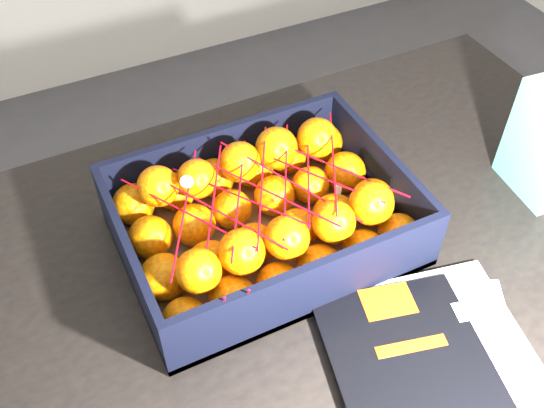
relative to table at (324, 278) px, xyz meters
name	(u,v)px	position (x,y,z in m)	size (l,w,h in m)	color
ground	(391,396)	(0.25, 0.00, -0.65)	(3.50, 3.50, 0.00)	#3B3B3E
table	(324,278)	(0.00, 0.00, 0.00)	(1.20, 0.81, 0.75)	black
magazine_stack	(438,363)	(0.02, -0.26, 0.11)	(0.34, 0.35, 0.02)	beige
produce_crate	(264,225)	(-0.09, 0.05, 0.13)	(0.44, 0.33, 0.11)	olive
clementine_heap	(265,213)	(-0.09, 0.05, 0.16)	(0.42, 0.31, 0.12)	orange
mesh_net	(261,194)	(-0.10, 0.04, 0.21)	(0.37, 0.29, 0.09)	red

